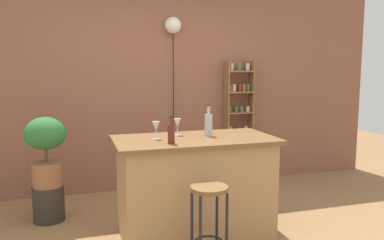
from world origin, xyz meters
TOP-DOWN VIEW (x-y plane):
  - back_wall at (0.00, 1.95)m, footprint 6.40×0.10m
  - kitchen_counter at (0.00, 0.30)m, footprint 1.51×0.80m
  - bar_stool at (-0.08, -0.34)m, footprint 0.30×0.30m
  - spice_shelf at (1.11, 1.79)m, footprint 0.38×0.18m
  - plant_stool at (-1.37, 1.09)m, footprint 0.32×0.32m
  - potted_plant at (-1.37, 1.09)m, footprint 0.43×0.39m
  - bottle_vinegar at (-0.28, 0.09)m, footprint 0.06×0.06m
  - bottle_sauce_amber at (0.16, 0.36)m, footprint 0.08×0.08m
  - wine_glass_left at (-0.12, 0.49)m, footprint 0.07×0.07m
  - wine_glass_center at (-0.36, 0.35)m, footprint 0.07×0.07m
  - pendant_globe_light at (0.19, 1.84)m, footprint 0.22×0.22m

SIDE VIEW (x-z plane):
  - plant_stool at x=-1.37m, z-range 0.00..0.38m
  - kitchen_counter at x=0.00m, z-range 0.00..0.96m
  - bar_stool at x=-0.08m, z-range 0.16..0.84m
  - potted_plant at x=-1.37m, z-range 0.44..1.18m
  - spice_shelf at x=1.11m, z-range -0.02..1.67m
  - bottle_vinegar at x=-0.28m, z-range 0.93..1.17m
  - bottle_sauce_amber at x=0.16m, z-range 0.92..1.22m
  - wine_glass_left at x=-0.12m, z-range 0.99..1.16m
  - wine_glass_center at x=-0.36m, z-range 0.99..1.16m
  - back_wall at x=0.00m, z-range 0.00..2.80m
  - pendant_globe_light at x=0.19m, z-range 0.99..3.25m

